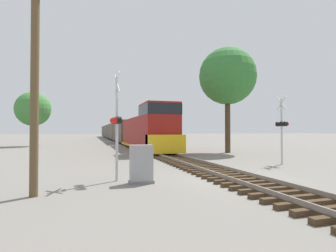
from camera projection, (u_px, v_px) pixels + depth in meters
name	position (u px, v px, depth m)	size (l,w,h in m)	color
ground_plane	(232.00, 179.00, 11.76)	(400.00, 400.00, 0.00)	slate
rail_track_bed	(232.00, 176.00, 11.76)	(2.60, 160.00, 0.31)	#42301E
freight_train	(116.00, 131.00, 62.77)	(3.08, 88.09, 4.70)	maroon
crossing_signal_near	(116.00, 121.00, 11.24)	(0.44, 1.01, 4.65)	#B7B7BC
crossing_signal_far	(282.00, 126.00, 16.87)	(0.34, 1.00, 4.39)	#B7B7BC
relay_cabinet	(141.00, 164.00, 10.72)	(1.00, 0.52, 1.57)	slate
utility_pole	(35.00, 81.00, 8.61)	(1.80, 0.27, 7.32)	brown
tree_far_right	(227.00, 77.00, 26.16)	(5.67, 5.67, 10.49)	#473521
tree_mid_background	(33.00, 109.00, 37.05)	(4.81, 4.81, 7.70)	brown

